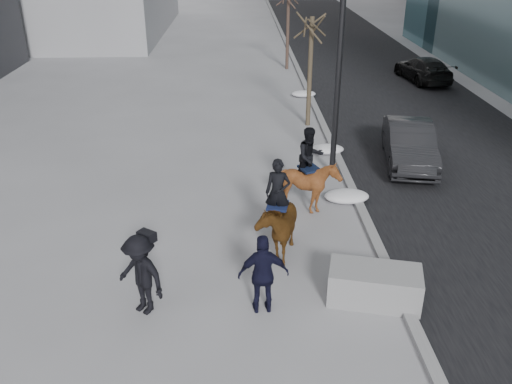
{
  "coord_description": "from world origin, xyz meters",
  "views": [
    {
      "loc": [
        -0.38,
        -10.32,
        7.05
      ],
      "look_at": [
        0.0,
        1.2,
        1.5
      ],
      "focal_mm": 38.0,
      "sensor_mm": 36.0,
      "label": 1
    }
  ],
  "objects_px": {
    "mounted_left": "(278,221)",
    "car_near": "(410,144)",
    "mounted_right": "(309,179)",
    "planter": "(374,285)"
  },
  "relations": [
    {
      "from": "car_near",
      "to": "mounted_left",
      "type": "height_order",
      "value": "mounted_left"
    },
    {
      "from": "car_near",
      "to": "mounted_right",
      "type": "height_order",
      "value": "mounted_right"
    },
    {
      "from": "planter",
      "to": "mounted_left",
      "type": "bearing_deg",
      "value": 134.23
    },
    {
      "from": "planter",
      "to": "car_near",
      "type": "distance_m",
      "value": 7.98
    },
    {
      "from": "mounted_left",
      "to": "mounted_right",
      "type": "relative_size",
      "value": 0.99
    },
    {
      "from": "planter",
      "to": "mounted_left",
      "type": "distance_m",
      "value": 2.77
    },
    {
      "from": "mounted_left",
      "to": "car_near",
      "type": "bearing_deg",
      "value": 48.96
    },
    {
      "from": "car_near",
      "to": "mounted_right",
      "type": "bearing_deg",
      "value": -129.1
    },
    {
      "from": "car_near",
      "to": "planter",
      "type": "bearing_deg",
      "value": -101.63
    },
    {
      "from": "car_near",
      "to": "mounted_right",
      "type": "distance_m",
      "value": 5.01
    }
  ]
}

